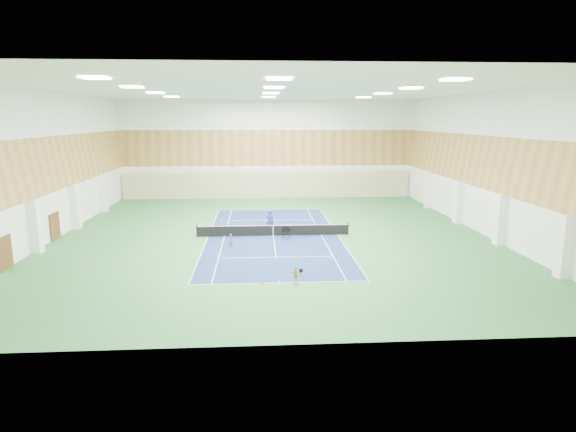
{
  "coord_description": "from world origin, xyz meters",
  "views": [
    {
      "loc": [
        -1.26,
        -39.58,
        9.81
      ],
      "look_at": [
        1.17,
        -1.43,
        2.0
      ],
      "focal_mm": 30.0,
      "sensor_mm": 36.0,
      "label": 1
    }
  ],
  "objects_px": {
    "coach": "(270,221)",
    "ball_cart": "(286,233)",
    "child_apron": "(295,275)",
    "tennis_net": "(273,230)",
    "child_court": "(231,240)"
  },
  "relations": [
    {
      "from": "coach",
      "to": "ball_cart",
      "type": "xyz_separation_m",
      "value": [
        1.24,
        -2.98,
        -0.42
      ]
    },
    {
      "from": "coach",
      "to": "ball_cart",
      "type": "distance_m",
      "value": 3.25
    },
    {
      "from": "child_apron",
      "to": "coach",
      "type": "bearing_deg",
      "value": 110.72
    },
    {
      "from": "tennis_net",
      "to": "coach",
      "type": "xyz_separation_m",
      "value": [
        -0.22,
        1.92,
        0.37
      ]
    },
    {
      "from": "child_court",
      "to": "ball_cart",
      "type": "xyz_separation_m",
      "value": [
        4.39,
        2.12,
        0.0
      ]
    },
    {
      "from": "child_court",
      "to": "ball_cart",
      "type": "relative_size",
      "value": 1.0
    },
    {
      "from": "child_apron",
      "to": "ball_cart",
      "type": "bearing_deg",
      "value": 105.59
    },
    {
      "from": "tennis_net",
      "to": "child_court",
      "type": "height_order",
      "value": "tennis_net"
    },
    {
      "from": "tennis_net",
      "to": "coach",
      "type": "distance_m",
      "value": 1.97
    },
    {
      "from": "child_court",
      "to": "child_apron",
      "type": "height_order",
      "value": "child_apron"
    },
    {
      "from": "tennis_net",
      "to": "child_apron",
      "type": "distance_m",
      "value": 12.15
    },
    {
      "from": "tennis_net",
      "to": "child_apron",
      "type": "bearing_deg",
      "value": -85.62
    },
    {
      "from": "tennis_net",
      "to": "child_court",
      "type": "relative_size",
      "value": 12.87
    },
    {
      "from": "child_apron",
      "to": "ball_cart",
      "type": "relative_size",
      "value": 1.09
    },
    {
      "from": "coach",
      "to": "child_apron",
      "type": "bearing_deg",
      "value": 98.17
    }
  ]
}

